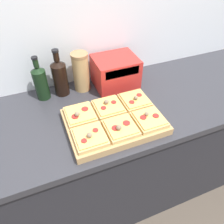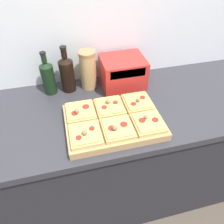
# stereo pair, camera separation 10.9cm
# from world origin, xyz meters

# --- Properties ---
(wall_back) EXTENTS (6.00, 0.06, 2.50)m
(wall_back) POSITION_xyz_m (0.00, 0.67, 1.25)
(wall_back) COLOR silver
(wall_back) RESTS_ON ground_plane
(kitchen_counter) EXTENTS (2.63, 0.67, 0.89)m
(kitchen_counter) POSITION_xyz_m (0.00, 0.32, 0.45)
(kitchen_counter) COLOR #232328
(kitchen_counter) RESTS_ON ground_plane
(cutting_board) EXTENTS (0.47, 0.34, 0.04)m
(cutting_board) POSITION_xyz_m (0.02, 0.19, 0.91)
(cutting_board) COLOR tan
(cutting_board) RESTS_ON kitchen_counter
(pizza_slice_back_left) EXTENTS (0.14, 0.15, 0.05)m
(pizza_slice_back_left) POSITION_xyz_m (-0.13, 0.27, 0.94)
(pizza_slice_back_left) COLOR tan
(pizza_slice_back_left) RESTS_ON cutting_board
(pizza_slice_back_center) EXTENTS (0.14, 0.15, 0.05)m
(pizza_slice_back_center) POSITION_xyz_m (0.02, 0.27, 0.94)
(pizza_slice_back_center) COLOR tan
(pizza_slice_back_center) RESTS_ON cutting_board
(pizza_slice_back_right) EXTENTS (0.14, 0.15, 0.05)m
(pizza_slice_back_right) POSITION_xyz_m (0.18, 0.27, 0.94)
(pizza_slice_back_right) COLOR tan
(pizza_slice_back_right) RESTS_ON cutting_board
(pizza_slice_front_left) EXTENTS (0.14, 0.15, 0.05)m
(pizza_slice_front_left) POSITION_xyz_m (-0.13, 0.11, 0.94)
(pizza_slice_front_left) COLOR tan
(pizza_slice_front_left) RESTS_ON cutting_board
(pizza_slice_front_center) EXTENTS (0.14, 0.15, 0.05)m
(pizza_slice_front_center) POSITION_xyz_m (0.02, 0.11, 0.94)
(pizza_slice_front_center) COLOR tan
(pizza_slice_front_center) RESTS_ON cutting_board
(pizza_slice_front_right) EXTENTS (0.14, 0.15, 0.05)m
(pizza_slice_front_right) POSITION_xyz_m (0.18, 0.11, 0.94)
(pizza_slice_front_right) COLOR tan
(pizza_slice_front_right) RESTS_ON cutting_board
(olive_oil_bottle) EXTENTS (0.08, 0.08, 0.26)m
(olive_oil_bottle) POSITION_xyz_m (-0.27, 0.55, 0.99)
(olive_oil_bottle) COLOR black
(olive_oil_bottle) RESTS_ON kitchen_counter
(wine_bottle) EXTENTS (0.08, 0.08, 0.28)m
(wine_bottle) POSITION_xyz_m (-0.16, 0.55, 1.00)
(wine_bottle) COLOR black
(wine_bottle) RESTS_ON kitchen_counter
(grain_jar_tall) EXTENTS (0.10, 0.10, 0.23)m
(grain_jar_tall) POSITION_xyz_m (-0.04, 0.55, 1.01)
(grain_jar_tall) COLOR tan
(grain_jar_tall) RESTS_ON kitchen_counter
(toaster_oven) EXTENTS (0.28, 0.21, 0.18)m
(toaster_oven) POSITION_xyz_m (0.16, 0.51, 0.98)
(toaster_oven) COLOR red
(toaster_oven) RESTS_ON kitchen_counter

